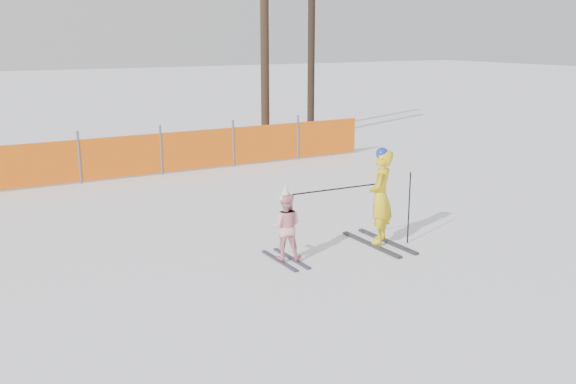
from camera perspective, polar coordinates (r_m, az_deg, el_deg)
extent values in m
plane|color=white|center=(10.06, 1.44, -6.13)|extent=(120.00, 120.00, 0.00)
cube|color=black|center=(10.84, 7.38, -4.64)|extent=(0.09, 1.52, 0.04)
cube|color=black|center=(11.04, 8.78, -4.34)|extent=(0.09, 1.52, 0.04)
imported|color=yellow|center=(10.72, 8.23, -0.40)|extent=(0.67, 0.66, 1.57)
sphere|color=#1B3198|center=(10.57, 8.36, 3.39)|extent=(0.21, 0.21, 0.21)
cube|color=black|center=(10.01, -0.77, -6.13)|extent=(0.09, 1.06, 0.03)
cube|color=black|center=(10.11, 0.32, -5.92)|extent=(0.09, 1.06, 0.03)
imported|color=#FFA6AF|center=(9.89, -0.23, -3.08)|extent=(0.64, 0.61, 1.05)
cone|color=silver|center=(9.74, -0.23, 0.07)|extent=(0.19, 0.19, 0.24)
cylinder|color=black|center=(10.90, 10.70, -1.41)|extent=(0.02, 0.02, 1.22)
cylinder|color=black|center=(10.18, 4.21, 0.25)|extent=(1.52, 0.10, 0.02)
cylinder|color=#595960|center=(15.86, -18.06, 2.94)|extent=(0.06, 0.06, 1.25)
cylinder|color=#595960|center=(16.38, -11.22, 3.68)|extent=(0.06, 0.06, 1.25)
cylinder|color=#595960|center=(17.12, -4.88, 4.33)|extent=(0.06, 0.06, 1.25)
cylinder|color=#595960|center=(18.05, 0.89, 4.87)|extent=(0.06, 0.06, 1.25)
cube|color=orange|center=(15.87, -18.12, 2.66)|extent=(15.96, 0.03, 1.00)
cylinder|color=#322116|center=(20.18, -2.09, 13.74)|extent=(0.27, 0.27, 6.82)
cylinder|color=black|center=(23.79, 2.08, 12.04)|extent=(0.26, 0.26, 5.40)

